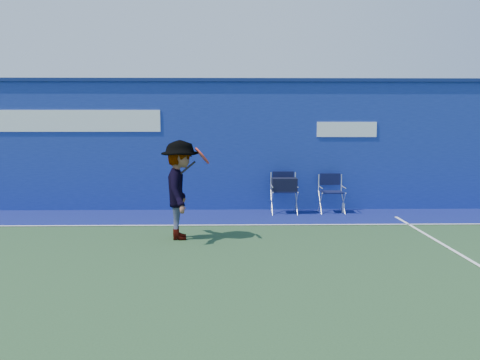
{
  "coord_description": "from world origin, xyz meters",
  "views": [
    {
      "loc": [
        0.86,
        -6.87,
        2.13
      ],
      "look_at": [
        1.05,
        2.6,
        1.0
      ],
      "focal_mm": 38.0,
      "sensor_mm": 36.0,
      "label": 1
    }
  ],
  "objects_px": {
    "directors_chair_left": "(284,196)",
    "tennis_player": "(180,190)",
    "water_bottle": "(343,208)",
    "directors_chair_right": "(332,201)"
  },
  "relations": [
    {
      "from": "directors_chair_left",
      "to": "tennis_player",
      "type": "xyz_separation_m",
      "value": [
        -2.12,
        -2.42,
        0.49
      ]
    },
    {
      "from": "directors_chair_right",
      "to": "directors_chair_left",
      "type": "bearing_deg",
      "value": -176.98
    },
    {
      "from": "water_bottle",
      "to": "tennis_player",
      "type": "relative_size",
      "value": 0.13
    },
    {
      "from": "directors_chair_right",
      "to": "tennis_player",
      "type": "distance_m",
      "value": 4.1
    },
    {
      "from": "directors_chair_left",
      "to": "directors_chair_right",
      "type": "relative_size",
      "value": 1.06
    },
    {
      "from": "directors_chair_left",
      "to": "tennis_player",
      "type": "height_order",
      "value": "tennis_player"
    },
    {
      "from": "directors_chair_left",
      "to": "directors_chair_right",
      "type": "height_order",
      "value": "directors_chair_left"
    },
    {
      "from": "water_bottle",
      "to": "tennis_player",
      "type": "bearing_deg",
      "value": -145.06
    },
    {
      "from": "tennis_player",
      "to": "directors_chair_left",
      "type": "bearing_deg",
      "value": 48.79
    },
    {
      "from": "directors_chair_right",
      "to": "water_bottle",
      "type": "relative_size",
      "value": 4.0
    }
  ]
}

